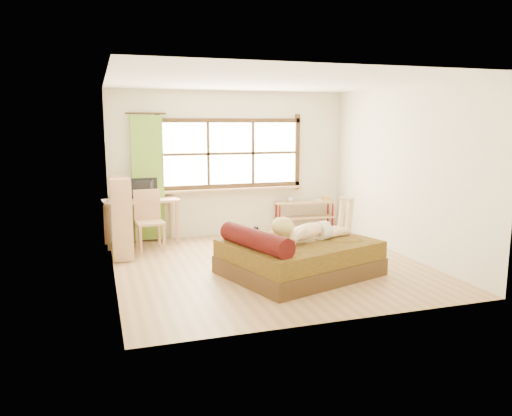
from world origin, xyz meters
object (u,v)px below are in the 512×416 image
object	(u,v)px
woman	(311,220)
desk	(141,205)
chair	(149,216)
kitten	(248,234)
pipe_shelf	(305,209)
bed	(297,256)
bookshelf	(122,218)

from	to	relation	value
woman	desk	world-z (taller)	woman
woman	chair	bearing A→B (deg)	115.41
desk	kitten	bearing A→B (deg)	-66.97
desk	pipe_shelf	xyz separation A→B (m)	(3.17, 0.12, -0.26)
bed	kitten	size ratio (longest dim) A/B	7.97
pipe_shelf	bookshelf	bearing A→B (deg)	-161.20
bed	chair	world-z (taller)	chair
bookshelf	desk	bearing A→B (deg)	67.61
pipe_shelf	chair	bearing A→B (deg)	-167.77
bed	bookshelf	world-z (taller)	bookshelf
bed	chair	distance (m)	2.82
woman	chair	xyz separation A→B (m)	(-2.02, 2.16, -0.22)
kitten	chair	bearing A→B (deg)	102.10
chair	woman	bearing A→B (deg)	-51.58
woman	kitten	xyz separation A→B (m)	(-0.87, 0.15, -0.18)
woman	bookshelf	xyz separation A→B (m)	(-2.48, 1.67, -0.13)
chair	bookshelf	bearing A→B (deg)	-137.63
bed	desk	xyz separation A→B (m)	(-1.92, 2.49, 0.43)
chair	bookshelf	distance (m)	0.68
bed	woman	bearing A→B (deg)	-27.86
kitten	pipe_shelf	xyz separation A→B (m)	(1.93, 2.49, -0.17)
woman	chair	distance (m)	2.97
pipe_shelf	bookshelf	distance (m)	3.68
woman	desk	distance (m)	3.29
pipe_shelf	bookshelf	xyz separation A→B (m)	(-3.54, -0.97, 0.21)
chair	kitten	bearing A→B (deg)	-64.88
desk	bed	bearing A→B (deg)	-56.99
woman	pipe_shelf	size ratio (longest dim) A/B	1.13
kitten	chair	world-z (taller)	chair
desk	bookshelf	world-z (taller)	bookshelf
woman	kitten	bearing A→B (deg)	152.57
bed	desk	bearing A→B (deg)	109.99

